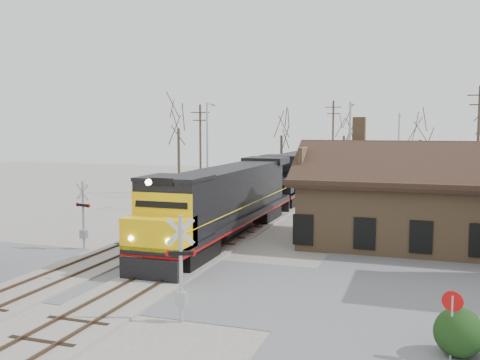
% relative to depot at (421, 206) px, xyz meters
% --- Properties ---
extents(ground, '(140.00, 140.00, 0.00)m').
position_rel_depot_xyz_m(ground, '(-11.99, -12.00, -2.41)').
color(ground, '#AAA499').
rests_on(ground, ground).
extents(road, '(60.00, 9.00, 0.03)m').
position_rel_depot_xyz_m(road, '(-11.99, -12.00, -2.39)').
color(road, '#5C5C61').
rests_on(road, ground).
extents(track_main, '(3.40, 90.00, 0.24)m').
position_rel_depot_xyz_m(track_main, '(-11.99, 3.00, -2.34)').
color(track_main, '#AAA499').
rests_on(track_main, ground).
extents(track_siding, '(3.40, 90.00, 0.24)m').
position_rel_depot_xyz_m(track_siding, '(-16.49, 3.00, -2.34)').
color(track_siding, '#AAA499').
rests_on(track_siding, ground).
extents(depot, '(15.20, 9.31, 7.90)m').
position_rel_depot_xyz_m(depot, '(0.00, 0.00, 0.00)').
color(depot, olive).
rests_on(depot, ground).
extents(locomotive_lead, '(3.23, 21.65, 4.81)m').
position_rel_depot_xyz_m(locomotive_lead, '(-11.99, -2.35, 0.12)').
color(locomotive_lead, black).
rests_on(locomotive_lead, ground).
extents(locomotive_trailing, '(3.23, 21.65, 4.55)m').
position_rel_depot_xyz_m(locomotive_trailing, '(-11.99, 19.57, 0.12)').
color(locomotive_trailing, black).
rests_on(locomotive_trailing, ground).
extents(crossbuck_near, '(1.09, 0.50, 4.02)m').
position_rel_depot_xyz_m(crossbuck_near, '(-8.43, -16.61, -0.52)').
color(crossbuck_near, '#A5A8AD').
rests_on(crossbuck_near, ground).
extents(crossbuck_far, '(1.15, 0.36, 4.08)m').
position_rel_depot_xyz_m(crossbuck_far, '(-18.94, -7.58, -0.49)').
color(crossbuck_far, '#A5A8AD').
rests_on(crossbuck_far, ground).
extents(do_not_enter_sign, '(0.64, 0.23, 2.21)m').
position_rel_depot_xyz_m(do_not_enter_sign, '(0.89, -16.94, -0.87)').
color(do_not_enter_sign, '#A5A8AD').
rests_on(do_not_enter_sign, ground).
extents(hedge_a, '(1.56, 1.56, 1.56)m').
position_rel_depot_xyz_m(hedge_a, '(1.14, -16.57, -1.63)').
color(hedge_a, black).
rests_on(hedge_a, ground).
extents(streetlight_a, '(0.25, 2.04, 9.36)m').
position_rel_depot_xyz_m(streetlight_a, '(-17.57, 8.73, 2.81)').
color(streetlight_a, '#A5A8AD').
rests_on(streetlight_a, ground).
extents(streetlight_b, '(0.25, 2.04, 9.26)m').
position_rel_depot_xyz_m(streetlight_b, '(-5.53, 9.36, 2.76)').
color(streetlight_b, '#A5A8AD').
rests_on(streetlight_b, ground).
extents(streetlight_c, '(0.25, 2.04, 8.67)m').
position_rel_depot_xyz_m(streetlight_c, '(-2.18, 21.23, 2.46)').
color(streetlight_c, '#A5A8AD').
rests_on(streetlight_c, ground).
extents(utility_pole_a, '(2.00, 0.24, 9.55)m').
position_rel_depot_xyz_m(utility_pole_a, '(-21.52, 16.47, 2.59)').
color(utility_pole_a, '#382D23').
rests_on(utility_pole_a, ground).
extents(utility_pole_b, '(2.00, 0.24, 10.53)m').
position_rel_depot_xyz_m(utility_pole_b, '(-10.45, 32.62, 3.09)').
color(utility_pole_b, '#382D23').
rests_on(utility_pole_b, ground).
extents(utility_pole_c, '(2.00, 0.24, 10.75)m').
position_rel_depot_xyz_m(utility_pole_c, '(4.51, 15.45, 3.20)').
color(utility_pole_c, '#382D23').
rests_on(utility_pole_c, ground).
extents(tree_a, '(4.76, 4.76, 11.66)m').
position_rel_depot_xyz_m(tree_a, '(-25.20, 19.12, 5.90)').
color(tree_a, '#382D23').
rests_on(tree_a, ground).
extents(tree_b, '(4.19, 4.19, 10.27)m').
position_rel_depot_xyz_m(tree_b, '(-15.75, 27.53, 4.90)').
color(tree_b, '#382D23').
rests_on(tree_b, ground).
extents(tree_c, '(4.09, 4.09, 10.01)m').
position_rel_depot_xyz_m(tree_c, '(-9.87, 38.49, 4.72)').
color(tree_c, '#382D23').
rests_on(tree_c, ground).
extents(tree_d, '(3.89, 3.89, 9.53)m').
position_rel_depot_xyz_m(tree_d, '(-0.15, 29.66, 4.37)').
color(tree_d, '#382D23').
rests_on(tree_d, ground).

